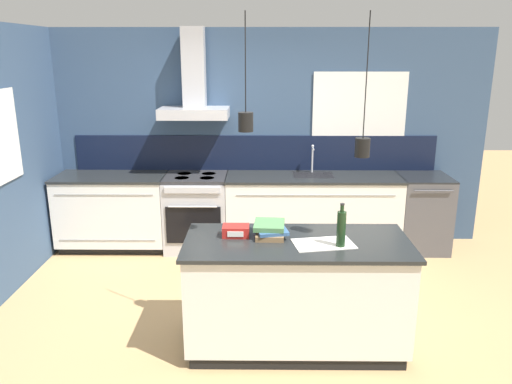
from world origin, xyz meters
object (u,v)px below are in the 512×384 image
(oven_range, at_px, (197,212))
(red_supply_box, at_px, (236,231))
(bottle_on_island, at_px, (341,228))
(dishwasher, at_px, (422,213))
(book_stack, at_px, (270,230))

(oven_range, height_order, red_supply_box, red_supply_box)
(oven_range, height_order, bottle_on_island, bottle_on_island)
(bottle_on_island, bearing_deg, dishwasher, 58.85)
(dishwasher, relative_size, bottle_on_island, 2.66)
(dishwasher, xyz_separation_m, book_stack, (-1.87, -2.00, 0.51))
(dishwasher, relative_size, book_stack, 2.88)
(dishwasher, bearing_deg, red_supply_box, -136.94)
(book_stack, bearing_deg, red_supply_box, -179.74)
(red_supply_box, bearing_deg, oven_range, 106.12)
(bottle_on_island, height_order, book_stack, bottle_on_island)
(oven_range, bearing_deg, bottle_on_island, -58.14)
(dishwasher, distance_m, red_supply_box, 2.97)
(oven_range, relative_size, dishwasher, 1.00)
(book_stack, bearing_deg, bottle_on_island, -22.62)
(book_stack, xyz_separation_m, red_supply_box, (-0.27, -0.00, -0.01))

